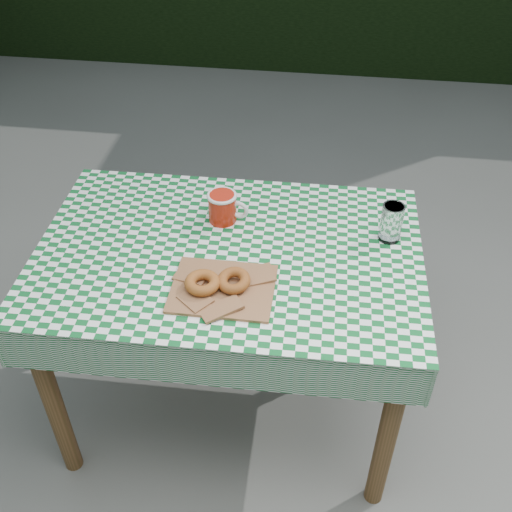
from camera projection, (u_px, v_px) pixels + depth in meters
The scene contains 8 objects.
ground at pixel (273, 366), 2.50m from camera, with size 60.00×60.00×0.00m, color #565650.
table at pixel (231, 335), 2.13m from camera, with size 1.16×0.77×0.75m, color brown.
tablecloth at pixel (228, 252), 1.88m from camera, with size 1.18×0.79×0.01m, color #0D5724.
paper_bag at pixel (223, 288), 1.74m from camera, with size 0.29×0.23×0.02m, color #8F5E3E.
bagel_front at pixel (202, 283), 1.72m from camera, with size 0.10×0.10×0.03m, color #9C4720.
bagel_back at pixel (234, 281), 1.73m from camera, with size 0.10×0.10×0.03m, color #91561E.
coffee_mug at pixel (222, 207), 1.97m from camera, with size 0.18×0.18×0.10m, color #A11B0A, non-canonical shape.
drinking_glass at pixel (391, 222), 1.89m from camera, with size 0.07×0.07×0.12m, color white.
Camera 1 is at (0.15, -1.61, 1.96)m, focal length 43.18 mm.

